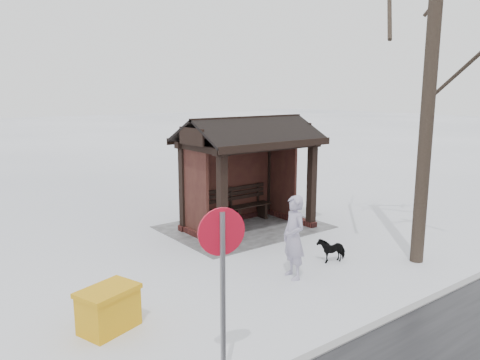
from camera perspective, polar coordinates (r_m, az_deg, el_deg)
name	(u,v)px	position (r m, az deg, el deg)	size (l,w,h in m)	color
ground	(248,229)	(12.97, 1.04, -5.98)	(120.00, 120.00, 0.00)	white
kerb	(433,299)	(9.53, 22.43, -13.21)	(120.00, 0.15, 0.06)	gray
trampled_patch	(244,227)	(13.12, 0.50, -5.74)	(4.20, 3.20, 0.02)	gray
bus_shelter	(245,150)	(12.63, 0.63, 3.63)	(3.60, 2.40, 3.09)	#3B1715
pedestrian	(294,237)	(9.54, 6.58, -6.94)	(0.63, 0.41, 1.72)	#A59DB9
dog	(331,249)	(10.75, 11.09, -8.29)	(0.29, 0.64, 0.54)	black
grit_bin	(109,309)	(7.99, -15.73, -14.87)	(1.06, 0.88, 0.70)	orange
road_sign	(222,260)	(5.85, -2.22, -9.73)	(0.60, 0.18, 2.38)	gray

